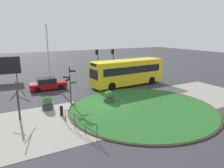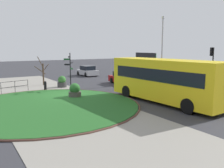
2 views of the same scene
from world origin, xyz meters
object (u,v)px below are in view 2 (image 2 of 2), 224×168
at_px(car_far_lane, 124,78).
at_px(street_tree_bare, 43,72).
at_px(planter_kerbside, 62,82).
at_px(bus_yellow, 165,80).
at_px(bollard_foreground, 45,85).
at_px(car_near_lane, 87,71).
at_px(planter_near_signpost, 75,91).
at_px(signpost_directional, 70,68).
at_px(traffic_light_near, 212,60).
at_px(lamppost_tall, 162,47).
at_px(billboard_left, 145,61).

distance_m(car_far_lane, street_tree_bare, 9.03).
bearing_deg(planter_kerbside, bus_yellow, 19.97).
xyz_separation_m(bollard_foreground, car_far_lane, (0.87, 8.81, 0.21)).
relative_size(car_near_lane, planter_near_signpost, 3.34).
bearing_deg(street_tree_bare, planter_near_signpost, 2.05).
height_order(planter_near_signpost, planter_kerbside, planter_near_signpost).
distance_m(signpost_directional, street_tree_bare, 4.74).
bearing_deg(signpost_directional, car_far_lane, 95.12).
relative_size(signpost_directional, traffic_light_near, 0.88).
relative_size(bus_yellow, street_tree_bare, 3.03).
bearing_deg(bollard_foreground, lamppost_tall, 80.85).
relative_size(traffic_light_near, street_tree_bare, 1.29).
xyz_separation_m(bus_yellow, planter_near_signpost, (-5.34, -4.97, -1.20)).
bearing_deg(bollard_foreground, bus_yellow, 30.12).
distance_m(bus_yellow, billboard_left, 17.05).
bearing_deg(car_near_lane, car_far_lane, 178.38).
distance_m(signpost_directional, billboard_left, 14.71).
height_order(bollard_foreground, planter_kerbside, planter_kerbside).
bearing_deg(bollard_foreground, signpost_directional, 54.08).
height_order(signpost_directional, street_tree_bare, signpost_directional).
height_order(lamppost_tall, billboard_left, lamppost_tall).
xyz_separation_m(bus_yellow, car_near_lane, (-18.95, 2.98, -1.06)).
bearing_deg(planter_kerbside, street_tree_bare, -151.38).
bearing_deg(lamppost_tall, bollard_foreground, -99.15).
relative_size(car_near_lane, car_far_lane, 0.94).
xyz_separation_m(car_near_lane, car_far_lane, (9.54, -0.13, -0.02)).
bearing_deg(signpost_directional, lamppost_tall, 86.53).
bearing_deg(signpost_directional, billboard_left, 110.29).
bearing_deg(street_tree_bare, billboard_left, 92.29).
bearing_deg(car_near_lane, planter_near_signpost, 148.84).
xyz_separation_m(bus_yellow, car_far_lane, (-9.40, 2.85, -1.08)).
relative_size(traffic_light_near, planter_kerbside, 3.46).
distance_m(car_near_lane, traffic_light_near, 18.55).
bearing_deg(signpost_directional, traffic_light_near, 54.24).
bearing_deg(planter_kerbside, bollard_foreground, -71.18).
relative_size(planter_kerbside, street_tree_bare, 0.37).
distance_m(traffic_light_near, planter_near_signpost, 12.92).
bearing_deg(car_near_lane, lamppost_tall, -158.33).
height_order(bollard_foreground, billboard_left, billboard_left).
bearing_deg(signpost_directional, planter_near_signpost, -16.86).
height_order(planter_near_signpost, street_tree_bare, street_tree_bare).
height_order(bollard_foreground, traffic_light_near, traffic_light_near).
distance_m(car_near_lane, street_tree_bare, 10.02).
distance_m(bus_yellow, lamppost_tall, 11.29).
height_order(signpost_directional, bollard_foreground, signpost_directional).
bearing_deg(bus_yellow, planter_kerbside, 17.48).
bearing_deg(bus_yellow, signpost_directional, 21.56).
xyz_separation_m(planter_near_signpost, street_tree_bare, (-7.96, -0.29, 0.89)).
distance_m(bollard_foreground, planter_kerbside, 2.10).
xyz_separation_m(car_far_lane, traffic_light_near, (8.43, 4.08, 2.36)).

